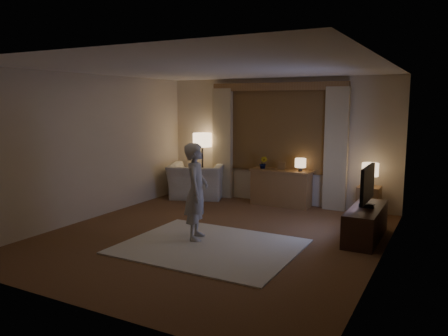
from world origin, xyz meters
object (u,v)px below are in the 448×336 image
Objects in this scene: armchair at (197,181)px; tv_stand at (366,223)px; sideboard at (281,189)px; side_table at (369,201)px; person at (196,191)px.

armchair is 4.08m from tv_stand.
sideboard is 2.14× the size of side_table.
person is at bearing -127.46° from side_table.
armchair is 2.08× the size of side_table.
armchair is 3.66m from side_table.
sideboard is 0.81× the size of person.
tv_stand is (0.21, -1.45, -0.03)m from side_table.
armchair is at bearing -174.25° from sideboard.
side_table reaches higher than tv_stand.
sideboard is 1.91m from armchair.
person is at bearing 101.04° from armchair.
tv_stand is (1.96, -1.50, -0.10)m from sideboard.
side_table is (3.65, 0.14, -0.10)m from armchair.
side_table is at bearing 161.69° from armchair.
sideboard is at bearing -28.06° from person.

